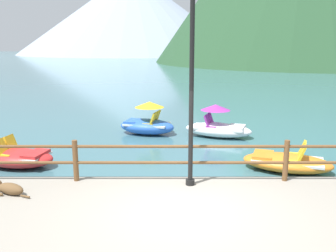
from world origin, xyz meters
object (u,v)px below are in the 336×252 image
pedal_boat_0 (286,162)px  pedal_boat_1 (147,123)px  pedal_boat_4 (217,126)px  pedal_boat_7 (17,157)px  dog_resting (7,188)px  lamp_post (191,62)px

pedal_boat_0 → pedal_boat_1: 5.90m
pedal_boat_4 → pedal_boat_7: 7.11m
dog_resting → pedal_boat_1: size_ratio=0.42×
pedal_boat_4 → pedal_boat_0: bearing=-70.0°
lamp_post → pedal_boat_1: 6.96m
dog_resting → pedal_boat_4: size_ratio=0.36×
lamp_post → pedal_boat_7: (-4.80, 2.42, -2.82)m
dog_resting → pedal_boat_7: size_ratio=0.42×
dog_resting → pedal_boat_0: bearing=21.2°
pedal_boat_0 → pedal_boat_7: pedal_boat_7 is taller
pedal_boat_0 → lamp_post: bearing=-143.7°
pedal_boat_1 → pedal_boat_0: bearing=-46.0°
pedal_boat_7 → pedal_boat_4: bearing=29.3°
pedal_boat_0 → pedal_boat_4: size_ratio=0.96×
lamp_post → pedal_boat_4: bearing=76.7°
lamp_post → dog_resting: lamp_post is taller
lamp_post → pedal_boat_7: 6.07m
pedal_boat_0 → pedal_boat_7: size_ratio=1.13×
pedal_boat_0 → pedal_boat_4: bearing=110.0°
lamp_post → pedal_boat_0: 4.49m
dog_resting → pedal_boat_4: 8.26m
pedal_boat_1 → pedal_boat_4: 2.73m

